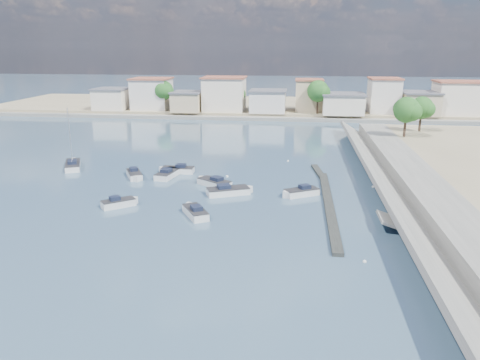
# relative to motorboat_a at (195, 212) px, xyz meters

# --- Properties ---
(ground) EXTENTS (400.00, 400.00, 0.00)m
(ground) POSITION_rel_motorboat_a_xyz_m (7.19, 34.57, -0.38)
(ground) COLOR #335267
(ground) RESTS_ON ground
(seawall_walkway) EXTENTS (5.00, 90.00, 1.80)m
(seawall_walkway) POSITION_rel_motorboat_a_xyz_m (25.69, 7.57, 0.52)
(seawall_walkway) COLOR slate
(seawall_walkway) RESTS_ON ground
(breakwater) EXTENTS (2.00, 31.02, 0.35)m
(breakwater) POSITION_rel_motorboat_a_xyz_m (14.09, 7.25, -0.21)
(breakwater) COLOR black
(breakwater) RESTS_ON ground
(far_shore_land) EXTENTS (160.00, 40.00, 1.40)m
(far_shore_land) POSITION_rel_motorboat_a_xyz_m (7.19, 86.57, 0.32)
(far_shore_land) COLOR gray
(far_shore_land) RESTS_ON ground
(far_shore_quay) EXTENTS (160.00, 2.50, 0.80)m
(far_shore_quay) POSITION_rel_motorboat_a_xyz_m (7.19, 65.57, 0.02)
(far_shore_quay) COLOR slate
(far_shore_quay) RESTS_ON ground
(far_town) EXTENTS (113.01, 12.80, 8.35)m
(far_town) POSITION_rel_motorboat_a_xyz_m (17.90, 71.49, 4.56)
(far_town) COLOR beige
(far_town) RESTS_ON far_shore_land
(shore_trees) EXTENTS (74.56, 38.32, 7.92)m
(shore_trees) POSITION_rel_motorboat_a_xyz_m (15.53, 62.68, 5.84)
(shore_trees) COLOR #38281E
(shore_trees) RESTS_ON ground
(motorboat_a) EXTENTS (3.54, 4.45, 1.48)m
(motorboat_a) POSITION_rel_motorboat_a_xyz_m (0.00, 0.00, 0.00)
(motorboat_a) COLOR silver
(motorboat_a) RESTS_ON ground
(motorboat_b) EXTENTS (3.73, 3.40, 1.48)m
(motorboat_b) POSITION_rel_motorboat_a_xyz_m (-8.84, 1.82, -0.00)
(motorboat_b) COLOR silver
(motorboat_b) RESTS_ON ground
(motorboat_c) EXTENTS (4.96, 1.75, 1.48)m
(motorboat_c) POSITION_rel_motorboat_a_xyz_m (-6.22, 16.57, 0.00)
(motorboat_c) COLOR silver
(motorboat_c) RESTS_ON ground
(motorboat_d) EXTENTS (4.39, 3.52, 1.48)m
(motorboat_d) POSITION_rel_motorboat_a_xyz_m (10.99, 8.09, -0.00)
(motorboat_d) COLOR silver
(motorboat_d) RESTS_ON ground
(motorboat_e) EXTENTS (2.76, 5.44, 1.48)m
(motorboat_e) POSITION_rel_motorboat_a_xyz_m (-6.75, 14.50, -0.00)
(motorboat_e) COLOR silver
(motorboat_e) RESTS_ON ground
(motorboat_f) EXTENTS (4.80, 4.16, 1.48)m
(motorboat_f) POSITION_rel_motorboat_a_xyz_m (-0.02, 11.02, -0.00)
(motorboat_f) COLOR silver
(motorboat_f) RESTS_ON ground
(motorboat_g) EXTENTS (3.38, 4.56, 1.48)m
(motorboat_g) POSITION_rel_motorboat_a_xyz_m (-11.18, 13.33, 0.00)
(motorboat_g) COLOR silver
(motorboat_g) RESTS_ON ground
(motorboat_h) EXTENTS (5.59, 3.82, 1.48)m
(motorboat_h) POSITION_rel_motorboat_a_xyz_m (2.68, 7.68, -0.00)
(motorboat_h) COLOR silver
(motorboat_h) RESTS_ON ground
(sailboat) EXTENTS (4.21, 6.34, 9.00)m
(sailboat) POSITION_rel_motorboat_a_xyz_m (-21.99, 17.56, 0.04)
(sailboat) COLOR silver
(sailboat) RESTS_ON ground
(mooring_buoys) EXTENTS (19.32, 34.66, 0.32)m
(mooring_buoys) POSITION_rel_motorboat_a_xyz_m (12.54, 7.83, -0.33)
(mooring_buoys) COLOR white
(mooring_buoys) RESTS_ON ground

